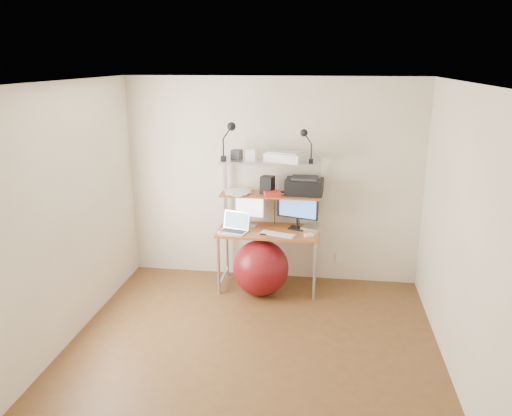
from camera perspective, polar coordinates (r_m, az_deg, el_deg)
The scene contains 20 objects.
room at distance 4.41m, azimuth -0.65°, elevation -2.35°, with size 3.60×3.60×3.60m.
computer_desk at distance 5.92m, azimuth 1.55°, elevation -0.35°, with size 1.20×0.60×1.57m.
wall_outlet at distance 6.37m, azimuth 9.45°, elevation -5.57°, with size 0.08×0.01×0.12m, color silver.
monitor_silver at distance 6.00m, azimuth -0.75°, elevation -0.05°, with size 0.37×0.15×0.42m.
monitor_black at distance 5.92m, azimuth 4.77°, elevation 0.01°, with size 0.50×0.20×0.51m.
laptop at distance 5.87m, azimuth -2.41°, elevation -2.20°, with size 0.38×0.34×0.29m.
keyboard at distance 5.77m, azimuth 2.46°, elevation -3.01°, with size 0.40×0.12×0.01m, color silver.
mouse at distance 5.73m, azimuth 6.04°, elevation -3.12°, with size 0.10×0.06×0.03m, color silver.
mac_mini at distance 5.97m, azimuth 6.41°, elevation -2.26°, with size 0.22×0.22×0.04m, color silver.
phone at distance 5.81m, azimuth 0.86°, elevation -2.85°, with size 0.07×0.13×0.01m, color black.
printer at distance 5.91m, azimuth 5.54°, elevation 2.52°, with size 0.46×0.32×0.21m.
nas_cube at distance 5.91m, azimuth 1.31°, elevation 2.66°, with size 0.14×0.14×0.21m, color black.
red_box at distance 5.84m, azimuth 1.88°, elevation 1.67°, with size 0.19×0.13×0.05m, color red.
scanner at distance 5.79m, azimuth 3.38°, elevation 5.88°, with size 0.50×0.40×0.11m.
box_white at distance 5.82m, azimuth -0.59°, elevation 6.11°, with size 0.12×0.10×0.14m, color silver.
box_grey at distance 5.91m, azimuth -2.22°, elevation 6.13°, with size 0.11×0.11×0.11m, color #2C2D2F.
clip_lamp_left at distance 5.75m, azimuth -3.02°, elevation 8.58°, with size 0.18×0.10×0.45m.
clip_lamp_right at distance 5.66m, azimuth 5.68°, elevation 7.92°, with size 0.15×0.09×0.39m.
exercise_ball at distance 5.91m, azimuth 0.54°, elevation -6.84°, with size 0.66×0.66×0.66m, color maroon.
paper_stack at distance 5.97m, azimuth -2.06°, elevation 1.89°, with size 0.38×0.41×0.02m.
Camera 1 is at (0.63, -4.12, 2.68)m, focal length 35.00 mm.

